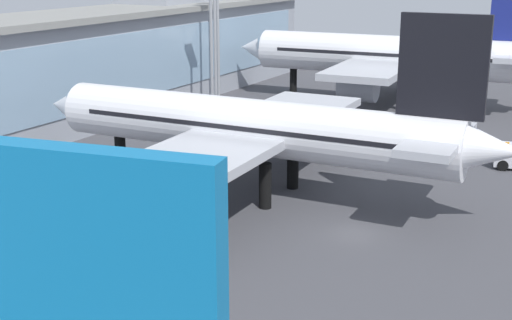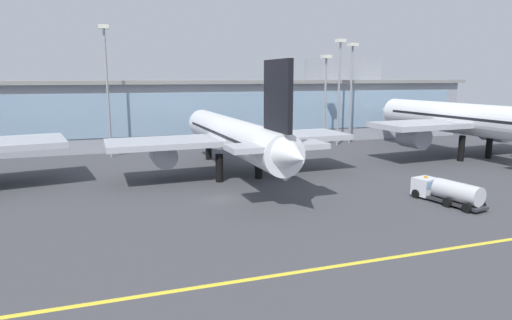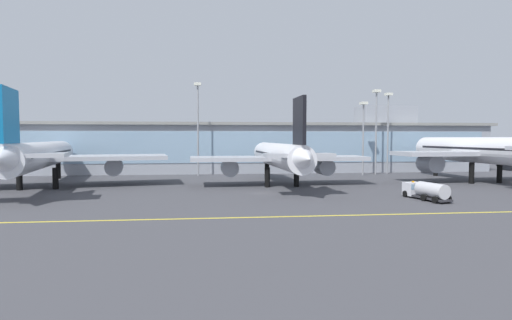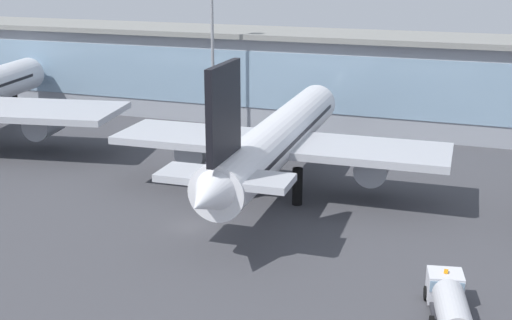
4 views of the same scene
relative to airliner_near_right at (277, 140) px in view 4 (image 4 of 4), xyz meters
name	(u,v)px [view 4 (image 4 of 4)]	position (x,y,z in m)	size (l,w,h in m)	color
ground_plane	(191,226)	(-4.94, -11.89, -6.17)	(203.03, 203.03, 0.00)	#424247
terminal_building	(324,76)	(-3.36, 33.74, 1.38)	(148.02, 14.00, 19.48)	#9399A3
airliner_near_right	(277,140)	(0.00, 0.00, 0.00)	(37.12, 46.75, 16.91)	black
fuel_tanker_truck	(450,304)	(20.21, -22.13, -4.67)	(4.41, 9.34, 2.90)	black
apron_light_mast_west	(212,26)	(-17.53, 23.02, 9.59)	(1.80, 1.80, 24.18)	gray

